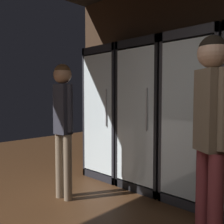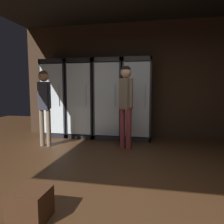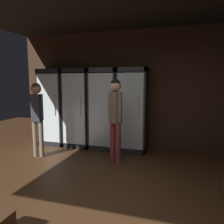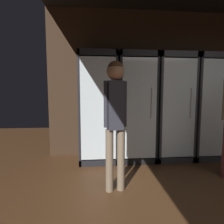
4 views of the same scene
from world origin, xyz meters
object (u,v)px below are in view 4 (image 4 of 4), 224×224
Objects in this scene: cooler_far_left at (98,110)px; cooler_right at (205,108)px; shopper_far at (115,110)px; cooler_left at (135,109)px; cooler_center at (171,108)px.

cooler_far_left is 1.00× the size of cooler_right.
cooler_far_left is at bearing 101.07° from shopper_far.
cooler_left reaches higher than shopper_far.
cooler_left is 1.36m from cooler_right.
cooler_left is (0.68, 0.00, 0.01)m from cooler_far_left.
cooler_left is at bearing 0.02° from cooler_far_left.
cooler_center is at bearing 42.12° from shopper_far.
cooler_left is at bearing 179.84° from cooler_center.
cooler_center is at bearing -0.07° from cooler_far_left.
cooler_center is 1.00× the size of cooler_right.
cooler_left is at bearing 179.96° from cooler_right.
cooler_center is (0.68, -0.00, 0.01)m from cooler_left.
cooler_far_left is 1.21× the size of shopper_far.
shopper_far is (-1.83, -1.04, 0.06)m from cooler_right.
cooler_left is 1.21× the size of shopper_far.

